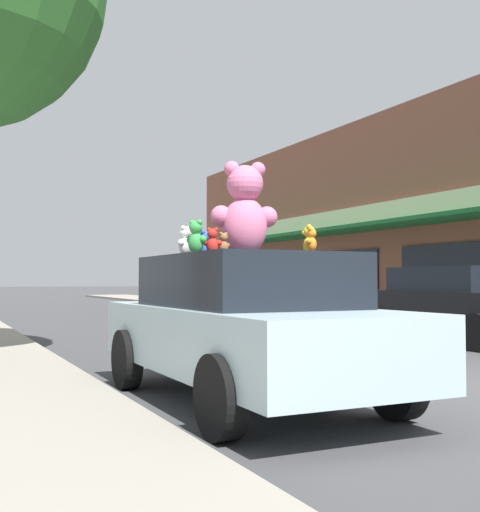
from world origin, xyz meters
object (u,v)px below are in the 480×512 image
teddy_bear_red (212,241)px  teddy_bear_giant (245,210)px  teddy_bear_brown (223,244)px  parked_car_far_right (284,293)px  teddy_bear_white (185,241)px  teddy_bear_green (196,237)px  teddy_bear_purple (229,249)px  parked_car_far_center (454,302)px  teddy_bear_orange (311,240)px  plush_art_car (245,324)px  teddy_bear_blue (205,244)px  teddy_bear_black (234,245)px  teddy_bear_yellow (309,241)px

teddy_bear_red → teddy_bear_giant: bearing=-117.3°
teddy_bear_brown → parked_car_far_right: (6.99, 11.08, -0.78)m
teddy_bear_white → teddy_bear_green: 0.44m
teddy_bear_red → teddy_bear_white: bearing=-37.1°
teddy_bear_purple → teddy_bear_brown: 1.15m
teddy_bear_white → teddy_bear_purple: size_ratio=1.33×
parked_car_far_center → parked_car_far_right: bearing=90.0°
teddy_bear_white → teddy_bear_orange: (0.76, -1.32, -0.04)m
teddy_bear_white → parked_car_far_right: (7.27, 10.70, -0.82)m
teddy_bear_green → teddy_bear_brown: bearing=-107.0°
teddy_bear_purple → teddy_bear_green: size_ratio=0.70×
teddy_bear_purple → teddy_bear_brown: teddy_bear_purple is taller
plush_art_car → teddy_bear_white: 1.09m
teddy_bear_white → teddy_bear_blue: teddy_bear_blue is taller
teddy_bear_orange → parked_car_far_center: size_ratio=0.05×
teddy_bear_giant → teddy_bear_blue: (-0.10, 0.88, -0.33)m
teddy_bear_brown → teddy_bear_black: size_ratio=0.72×
teddy_bear_giant → teddy_bear_black: bearing=-91.6°
teddy_bear_green → teddy_bear_black: bearing=-70.5°
teddy_bear_orange → teddy_bear_green: bearing=-87.1°
teddy_bear_green → teddy_bear_yellow: bearing=-122.5°
teddy_bear_black → teddy_bear_white: bearing=-30.3°
teddy_bear_green → teddy_bear_red: (0.17, -0.02, -0.04)m
teddy_bear_black → parked_car_far_right: (6.47, 10.21, -0.82)m
plush_art_car → teddy_bear_orange: 1.31m
teddy_bear_purple → teddy_bear_red: bearing=89.4°
teddy_bear_brown → teddy_bear_yellow: 0.95m
teddy_bear_green → teddy_bear_white: bearing=-34.3°
teddy_bear_purple → teddy_bear_blue: bearing=32.6°
teddy_bear_blue → plush_art_car: bearing=54.2°
teddy_bear_purple → teddy_bear_yellow: teddy_bear_yellow is taller
teddy_bear_giant → teddy_bear_black: (0.21, 0.73, -0.33)m
teddy_bear_red → teddy_bear_black: bearing=-87.8°
plush_art_car → teddy_bear_blue: bearing=93.5°
teddy_bear_giant → teddy_bear_purple: bearing=-89.0°
parked_car_far_right → teddy_bear_red: bearing=-122.6°
teddy_bear_giant → teddy_bear_white: 0.72m
teddy_bear_purple → teddy_bear_yellow: size_ratio=0.72×
teddy_bear_white → teddy_bear_green: size_ratio=0.93×
teddy_bear_giant → teddy_bear_white: bearing=-7.6°
teddy_bear_blue → teddy_bear_black: 0.35m
teddy_bear_black → teddy_bear_green: (-0.86, -0.93, 0.01)m
teddy_bear_black → parked_car_far_right: teddy_bear_black is taller
plush_art_car → parked_car_far_center: (6.72, 3.92, 0.00)m
teddy_bear_brown → teddy_bear_green: teddy_bear_green is taller
teddy_bear_green → parked_car_far_center: (7.32, 4.03, -0.89)m
teddy_bear_giant → teddy_bear_blue: 0.94m
teddy_bear_red → parked_car_far_center: teddy_bear_red is taller
teddy_bear_purple → teddy_bear_black: size_ratio=0.74×
parked_car_far_center → teddy_bear_yellow: bearing=-145.7°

